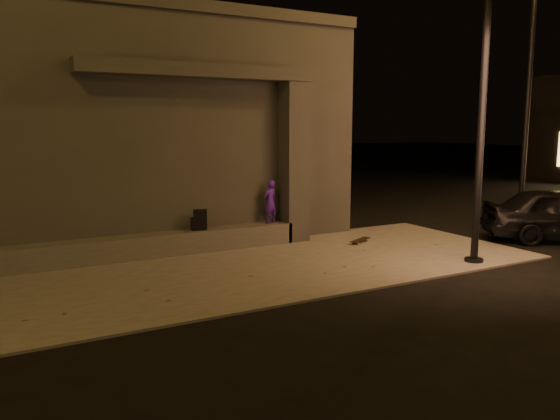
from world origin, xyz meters
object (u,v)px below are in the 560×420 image
column (294,163)px  skateboarder (270,202)px  street_lamp_0 (486,41)px  backpack (199,223)px  skateboard (360,240)px

column → skateboarder: 1.06m
street_lamp_0 → skateboarder: bearing=127.6°
column → street_lamp_0: size_ratio=0.48×
skateboarder → street_lamp_0: bearing=108.9°
backpack → street_lamp_0: street_lamp_0 is taller
column → backpack: column is taller
backpack → street_lamp_0: 6.65m
column → skateboarder: bearing=180.0°
street_lamp_0 → skateboard: bearing=110.1°
skateboarder → backpack: size_ratio=2.15×
backpack → column: bearing=13.7°
backpack → skateboard: 3.68m
column → skateboarder: column is taller
skateboarder → column: bearing=161.2°
skateboarder → street_lamp_0: size_ratio=0.13×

